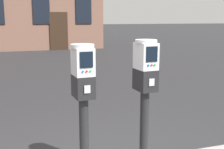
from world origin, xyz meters
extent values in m
cylinder|color=black|center=(-0.20, -0.15, 0.59)|extent=(0.10, 0.10, 0.91)
cube|color=black|center=(-0.20, -0.15, 1.15)|extent=(0.19, 0.25, 0.21)
cube|color=#A5A8AD|center=(-0.19, -0.27, 1.15)|extent=(0.06, 0.02, 0.07)
cube|color=#B7BABF|center=(-0.20, -0.15, 1.38)|extent=(0.19, 0.24, 0.26)
cube|color=black|center=(-0.19, -0.26, 1.41)|extent=(0.12, 0.02, 0.14)
cylinder|color=blue|center=(-0.22, -0.27, 1.31)|extent=(0.02, 0.01, 0.02)
cylinder|color=red|center=(-0.19, -0.26, 1.31)|extent=(0.02, 0.01, 0.02)
cylinder|color=green|center=(-0.15, -0.26, 1.31)|extent=(0.02, 0.01, 0.02)
cylinder|color=#B7BABF|center=(-0.20, -0.15, 1.53)|extent=(0.23, 0.23, 0.03)
cylinder|color=black|center=(0.44, -0.15, 0.60)|extent=(0.10, 0.10, 0.92)
cube|color=black|center=(0.44, -0.15, 1.17)|extent=(0.19, 0.25, 0.21)
cube|color=#A5A8AD|center=(0.44, -0.27, 1.17)|extent=(0.06, 0.02, 0.07)
cube|color=#B7BABF|center=(0.44, -0.15, 1.41)|extent=(0.19, 0.24, 0.26)
cube|color=black|center=(0.44, -0.26, 1.44)|extent=(0.12, 0.02, 0.15)
cylinder|color=blue|center=(0.41, -0.27, 1.33)|extent=(0.02, 0.01, 0.02)
cylinder|color=red|center=(0.44, -0.26, 1.33)|extent=(0.02, 0.01, 0.02)
cylinder|color=green|center=(0.48, -0.26, 1.33)|extent=(0.02, 0.01, 0.02)
cylinder|color=#B7BABF|center=(0.44, -0.15, 1.55)|extent=(0.23, 0.23, 0.03)
cube|color=black|center=(0.66, 13.77, 2.25)|extent=(0.90, 0.06, 1.60)
cube|color=black|center=(3.00, 13.77, 2.25)|extent=(0.90, 0.06, 1.60)
cube|color=black|center=(1.56, 13.77, 1.05)|extent=(1.00, 0.07, 2.10)
camera|label=1|loc=(-0.77, -2.73, 1.77)|focal=46.71mm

